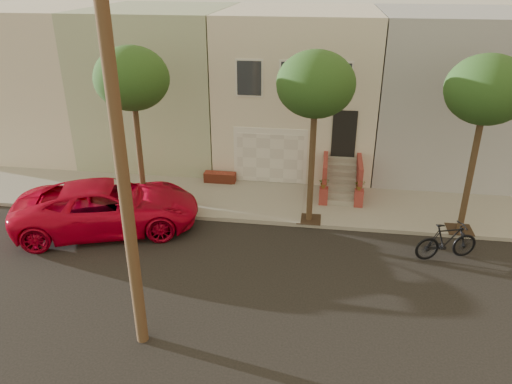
# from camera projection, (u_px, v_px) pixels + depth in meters

# --- Properties ---
(ground) EXTENTS (90.00, 90.00, 0.00)m
(ground) POSITION_uv_depth(u_px,v_px,m) (271.00, 279.00, 15.37)
(ground) COLOR black
(ground) RESTS_ON ground
(sidewalk) EXTENTS (40.00, 3.70, 0.15)m
(sidewalk) POSITION_uv_depth(u_px,v_px,m) (286.00, 203.00, 20.14)
(sidewalk) COLOR gray
(sidewalk) RESTS_ON ground
(house_row) EXTENTS (33.10, 11.70, 7.00)m
(house_row) POSITION_uv_depth(u_px,v_px,m) (299.00, 85.00, 23.89)
(house_row) COLOR beige
(house_row) RESTS_ON sidewalk
(tree_left) EXTENTS (2.70, 2.57, 6.30)m
(tree_left) POSITION_uv_depth(u_px,v_px,m) (132.00, 80.00, 17.40)
(tree_left) COLOR #2D2116
(tree_left) RESTS_ON sidewalk
(tree_mid) EXTENTS (2.70, 2.57, 6.30)m
(tree_mid) POSITION_uv_depth(u_px,v_px,m) (316.00, 85.00, 16.54)
(tree_mid) COLOR #2D2116
(tree_mid) RESTS_ON sidewalk
(tree_right) EXTENTS (2.70, 2.57, 6.30)m
(tree_right) POSITION_uv_depth(u_px,v_px,m) (487.00, 91.00, 15.81)
(tree_right) COLOR #2D2116
(tree_right) RESTS_ON sidewalk
(pickup_truck) EXTENTS (7.17, 4.92, 1.82)m
(pickup_truck) POSITION_uv_depth(u_px,v_px,m) (108.00, 206.00, 17.97)
(pickup_truck) COLOR #BC0423
(pickup_truck) RESTS_ON ground
(motorcycle) EXTENTS (2.26, 1.25, 1.30)m
(motorcycle) POSITION_uv_depth(u_px,v_px,m) (447.00, 241.00, 16.21)
(motorcycle) COLOR black
(motorcycle) RESTS_ON ground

